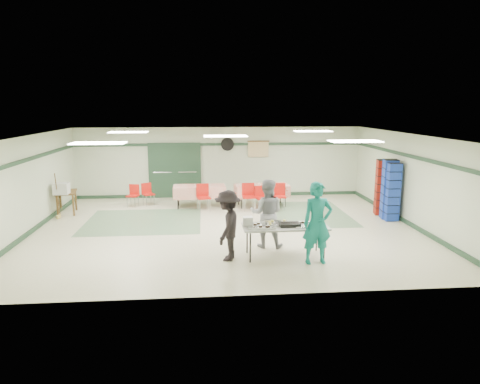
{
  "coord_description": "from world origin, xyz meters",
  "views": [
    {
      "loc": [
        -0.62,
        -11.98,
        3.53
      ],
      "look_at": [
        0.38,
        -0.3,
        1.14
      ],
      "focal_mm": 32.0,
      "sensor_mm": 36.0,
      "label": 1
    }
  ],
  "objects": [
    {
      "name": "wall_front",
      "position": [
        0.0,
        -4.5,
        1.35
      ],
      "size": [
        11.0,
        0.0,
        11.0
      ],
      "primitive_type": "plane",
      "rotation": [
        -1.57,
        0.0,
        0.0
      ],
      "color": "#B9C1A5",
      "rests_on": "floor"
    },
    {
      "name": "double_door_right",
      "position": [
        -1.25,
        4.44,
        1.05
      ],
      "size": [
        0.9,
        0.06,
        2.1
      ],
      "primitive_type": "cube",
      "color": "#9A9C9A",
      "rests_on": "floor"
    },
    {
      "name": "baseboard_back",
      "position": [
        0.0,
        4.47,
        0.06
      ],
      "size": [
        11.0,
        0.06,
        0.12
      ],
      "primitive_type": "cube",
      "color": "#203B27",
      "rests_on": "floor"
    },
    {
      "name": "scroll_banner",
      "position": [
        1.5,
        4.44,
        1.85
      ],
      "size": [
        0.8,
        0.02,
        0.6
      ],
      "primitive_type": "cube",
      "color": "#D8C187",
      "rests_on": "wall_back"
    },
    {
      "name": "broom",
      "position": [
        -5.23,
        1.62,
        0.75
      ],
      "size": [
        0.08,
        0.23,
        1.43
      ],
      "primitive_type": "cylinder",
      "rotation": [
        0.14,
        0.0,
        0.2
      ],
      "color": "brown",
      "rests_on": "floor"
    },
    {
      "name": "volunteer_grey",
      "position": [
        0.93,
        -1.7,
        0.87
      ],
      "size": [
        0.96,
        0.82,
        1.73
      ],
      "primitive_type": "imported",
      "rotation": [
        0.0,
        0.0,
        2.92
      ],
      "color": "gray",
      "rests_on": "floor"
    },
    {
      "name": "chair_b",
      "position": [
        0.89,
        2.19,
        0.56
      ],
      "size": [
        0.45,
        0.45,
        0.92
      ],
      "rotation": [
        0.0,
        0.0,
        0.06
      ],
      "color": "red",
      "rests_on": "floor"
    },
    {
      "name": "volunteer_dark",
      "position": [
        -0.09,
        -2.55,
        0.82
      ],
      "size": [
        0.88,
        1.19,
        1.64
      ],
      "primitive_type": "imported",
      "rotation": [
        0.0,
        0.0,
        -1.85
      ],
      "color": "black",
      "rests_on": "floor"
    },
    {
      "name": "dining_table_b",
      "position": [
        -0.78,
        2.75,
        0.57
      ],
      "size": [
        1.81,
        0.83,
        0.77
      ],
      "rotation": [
        0.0,
        0.0,
        0.02
      ],
      "color": "red",
      "rests_on": "floor"
    },
    {
      "name": "wall_right",
      "position": [
        5.5,
        0.0,
        1.35
      ],
      "size": [
        0.0,
        9.0,
        9.0
      ],
      "primitive_type": "plane",
      "rotation": [
        1.57,
        0.0,
        -1.57
      ],
      "color": "#B9C1A5",
      "rests_on": "floor"
    },
    {
      "name": "printer_table",
      "position": [
        -5.15,
        2.2,
        0.65
      ],
      "size": [
        0.76,
        1.03,
        0.74
      ],
      "rotation": [
        0.0,
        0.0,
        0.18
      ],
      "color": "brown",
      "rests_on": "floor"
    },
    {
      "name": "crate_stack_blue_a",
      "position": [
        5.15,
        0.68,
        0.94
      ],
      "size": [
        0.48,
        0.48,
        1.88
      ],
      "primitive_type": "cube",
      "rotation": [
        0.0,
        0.0,
        -0.17
      ],
      "color": "#193399",
      "rests_on": "floor"
    },
    {
      "name": "sheet_tray_left",
      "position": [
        0.67,
        -2.55,
        0.77
      ],
      "size": [
        0.63,
        0.48,
        0.02
      ],
      "primitive_type": "cube",
      "rotation": [
        0.0,
        0.0,
        0.01
      ],
      "color": "silver",
      "rests_on": "serving_table"
    },
    {
      "name": "baseboard_right",
      "position": [
        5.47,
        0.0,
        0.06
      ],
      "size": [
        0.06,
        9.0,
        0.12
      ],
      "primitive_type": "cube",
      "rotation": [
        0.0,
        0.0,
        1.57
      ],
      "color": "#203B27",
      "rests_on": "floor"
    },
    {
      "name": "volunteer_teal",
      "position": [
        1.9,
        -2.92,
        0.93
      ],
      "size": [
        0.72,
        0.5,
        1.87
      ],
      "primitive_type": "imported",
      "rotation": [
        0.0,
        0.0,
        0.08
      ],
      "color": "#127F77",
      "rests_on": "floor"
    },
    {
      "name": "chair_d",
      "position": [
        -0.66,
        2.19,
        0.56
      ],
      "size": [
        0.51,
        0.51,
        0.92
      ],
      "rotation": [
        0.0,
        0.0,
        0.2
      ],
      "color": "red",
      "rests_on": "floor"
    },
    {
      "name": "chair_loose_b",
      "position": [
        -3.11,
        3.03,
        0.48
      ],
      "size": [
        0.45,
        0.45,
        0.78
      ],
      "rotation": [
        0.0,
        0.0,
        -0.28
      ],
      "color": "red",
      "rests_on": "floor"
    },
    {
      "name": "green_patch_a",
      "position": [
        -2.5,
        1.0,
        0.0
      ],
      "size": [
        3.5,
        3.0,
        0.01
      ],
      "primitive_type": "cube",
      "color": "gray",
      "rests_on": "floor"
    },
    {
      "name": "trim_right",
      "position": [
        5.47,
        0.0,
        2.05
      ],
      "size": [
        0.06,
        9.0,
        0.1
      ],
      "primitive_type": "cube",
      "rotation": [
        0.0,
        0.0,
        1.57
      ],
      "color": "#203B27",
      "rests_on": "wall_back"
    },
    {
      "name": "double_door_left",
      "position": [
        -2.2,
        4.44,
        1.05
      ],
      "size": [
        0.9,
        0.06,
        2.1
      ],
      "primitive_type": "cube",
      "color": "#9A9C9A",
      "rests_on": "floor"
    },
    {
      "name": "crate_stack_blue_b",
      "position": [
        5.15,
        0.47,
        0.91
      ],
      "size": [
        0.4,
        0.4,
        1.81
      ],
      "primitive_type": "cube",
      "rotation": [
        0.0,
        0.0,
        0.01
      ],
      "color": "#193399",
      "rests_on": "floor"
    },
    {
      "name": "floor",
      "position": [
        0.0,
        0.0,
        0.0
      ],
      "size": [
        11.0,
        11.0,
        0.0
      ],
      "primitive_type": "plane",
      "color": "beige",
      "rests_on": "ground"
    },
    {
      "name": "chair_a",
      "position": [
        1.31,
        2.18,
        0.5
      ],
      "size": [
        0.47,
        0.47,
        0.83
      ],
      "rotation": [
        0.0,
        0.0,
        0.26
      ],
      "color": "red",
      "rests_on": "floor"
    },
    {
      "name": "wall_fan",
      "position": [
        0.3,
        4.44,
        2.05
      ],
      "size": [
        0.5,
        0.1,
        0.5
      ],
      "primitive_type": "cylinder",
      "rotation": [
        1.57,
        0.0,
        0.0
      ],
      "color": "black",
      "rests_on": "wall_back"
    },
    {
      "name": "door_frame",
      "position": [
        -1.73,
        4.42,
        1.05
      ],
      "size": [
        2.0,
        0.03,
        2.15
      ],
      "primitive_type": "cube",
      "color": "#203B27",
      "rests_on": "floor"
    },
    {
      "name": "serving_table",
      "position": [
        1.26,
        -2.46,
        0.72
      ],
      "size": [
        2.0,
        0.83,
        0.76
      ],
      "rotation": [
        0.0,
        0.0,
        0.01
      ],
      "color": "#9D9D99",
      "rests_on": "floor"
    },
    {
      "name": "chair_c",
      "position": [
        1.95,
        2.19,
        0.55
      ],
      "size": [
        0.46,
        0.46,
        0.9
      ],
      "rotation": [
        0.0,
        0.0,
        -0.1
      ],
      "color": "red",
      "rests_on": "floor"
    },
    {
      "name": "dining_table_a",
      "position": [
        1.42,
        2.75,
        0.57
      ],
      "size": [
        1.94,
        1.01,
        0.77
      ],
      "rotation": [
        0.0,
        0.0,
        0.1
      ],
      "color": "red",
      "rests_on": "floor"
    },
    {
      "name": "sheet_tray_right",
      "position": [
        1.75,
        -2.54,
        0.77
      ],
      "size": [
        0.58,
        0.45,
        0.02
      ],
      "primitive_type": "cube",
      "rotation": [
        0.0,
        0.0,
        0.01
      ],
      "color": "silver",
      "rests_on": "serving_table"
    },
    {
      "name": "chair_loose_a",
      "position": [
        -2.64,
        3.22,
        0.48
      ],
      "size": [
        0.51,
        0.51,
        0.79
      ],
      "rotation": [
        0.0,
        0.0,
        0.53
      ],
      "color": "red",
      "rests_on": "floor"
    },
    {
      "name": "sheet_tray_mid",
      "position": [
        1.09,
        -2.33,
        0.77
      ],
      "size": [
        0.56,
        0.43,
        0.02
      ],
      "primitive_type": "cube",
      "rotation": [
        0.0,
        0.0,
        0.01
      ],
      "color": "silver",
      "rests_on": "serving_table"
    },
    {
      "name": "foam_box_stack",
      "position": [
        0.39,
        -2.37,
        0.86
      ],
      "size": [
        0.23,
        0.21,
        0.2
      ],
      "primitive_type": "cube",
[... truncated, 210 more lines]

